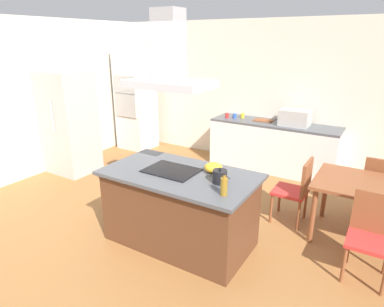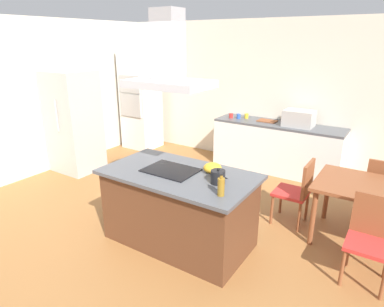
{
  "view_description": "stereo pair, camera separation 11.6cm",
  "coord_description": "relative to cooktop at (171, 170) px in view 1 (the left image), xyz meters",
  "views": [
    {
      "loc": [
        1.94,
        -2.9,
        2.34
      ],
      "look_at": [
        -0.08,
        0.4,
        1.0
      ],
      "focal_mm": 31.0,
      "sensor_mm": 36.0,
      "label": 1
    },
    {
      "loc": [
        2.03,
        -2.84,
        2.34
      ],
      "look_at": [
        -0.08,
        0.4,
        1.0
      ],
      "focal_mm": 31.0,
      "sensor_mm": 36.0,
      "label": 2
    }
  ],
  "objects": [
    {
      "name": "chair_facing_island",
      "position": [
        2.08,
        0.51,
        -0.4
      ],
      "size": [
        0.42,
        0.42,
        0.89
      ],
      "color": "red",
      "rests_on": "ground"
    },
    {
      "name": "olive_oil_bottle",
      "position": [
        0.79,
        -0.25,
        0.09
      ],
      "size": [
        0.07,
        0.07,
        0.23
      ],
      "color": "olive",
      "rests_on": "kitchen_island"
    },
    {
      "name": "cooktop",
      "position": [
        0.0,
        0.0,
        0.0
      ],
      "size": [
        0.6,
        0.44,
        0.01
      ],
      "primitive_type": "cube",
      "color": "black",
      "rests_on": "kitchen_island"
    },
    {
      "name": "back_counter",
      "position": [
        0.28,
        2.88,
        -0.46
      ],
      "size": [
        2.31,
        0.62,
        0.9
      ],
      "color": "silver",
      "rests_on": "ground"
    },
    {
      "name": "tea_kettle",
      "position": [
        0.63,
        -0.01,
        0.07
      ],
      "size": [
        0.21,
        0.15,
        0.17
      ],
      "color": "black",
      "rests_on": "kitchen_island"
    },
    {
      "name": "kitchen_island",
      "position": [
        0.11,
        0.0,
        -0.45
      ],
      "size": [
        1.76,
        0.98,
        0.9
      ],
      "color": "#59331E",
      "rests_on": "ground"
    },
    {
      "name": "dining_table",
      "position": [
        2.08,
        1.18,
        -0.24
      ],
      "size": [
        1.4,
        0.9,
        0.75
      ],
      "color": "brown",
      "rests_on": "ground"
    },
    {
      "name": "wall_back",
      "position": [
        0.11,
        3.25,
        0.44
      ],
      "size": [
        7.2,
        0.1,
        2.7
      ],
      "primitive_type": "cube",
      "color": "beige",
      "rests_on": "ground"
    },
    {
      "name": "chair_at_left_end",
      "position": [
        1.17,
        1.18,
        -0.4
      ],
      "size": [
        0.42,
        0.42,
        0.89
      ],
      "color": "red",
      "rests_on": "ground"
    },
    {
      "name": "countertop_microwave",
      "position": [
        0.63,
        2.88,
        0.13
      ],
      "size": [
        0.5,
        0.38,
        0.28
      ],
      "primitive_type": "cube",
      "color": "#B2AFAA",
      "rests_on": "back_counter"
    },
    {
      "name": "chair_facing_back_wall",
      "position": [
        2.08,
        1.84,
        -0.4
      ],
      "size": [
        0.42,
        0.42,
        0.89
      ],
      "color": "red",
      "rests_on": "ground"
    },
    {
      "name": "refrigerator",
      "position": [
        -2.87,
        0.91,
        0.0
      ],
      "size": [
        0.8,
        0.73,
        1.82
      ],
      "color": "#B2AFAA",
      "rests_on": "ground"
    },
    {
      "name": "mixing_bowl",
      "position": [
        0.43,
        0.21,
        0.05
      ],
      "size": [
        0.21,
        0.21,
        0.11
      ],
      "primitive_type": "ellipsoid",
      "color": "gold",
      "rests_on": "kitchen_island"
    },
    {
      "name": "coffee_mug_blue",
      "position": [
        -0.5,
        2.85,
        0.04
      ],
      "size": [
        0.08,
        0.08,
        0.09
      ],
      "primitive_type": "cylinder",
      "color": "#2D56B2",
      "rests_on": "back_counter"
    },
    {
      "name": "ground",
      "position": [
        0.11,
        1.5,
        -0.91
      ],
      "size": [
        16.0,
        16.0,
        0.0
      ],
      "primitive_type": "plane",
      "color": "#936033"
    },
    {
      "name": "cutting_board",
      "position": [
        0.05,
        2.93,
        0.0
      ],
      "size": [
        0.34,
        0.24,
        0.02
      ],
      "primitive_type": "cube",
      "color": "brown",
      "rests_on": "back_counter"
    },
    {
      "name": "coffee_mug_red",
      "position": [
        -0.64,
        2.81,
        0.04
      ],
      "size": [
        0.08,
        0.08,
        0.09
      ],
      "primitive_type": "cylinder",
      "color": "red",
      "rests_on": "back_counter"
    },
    {
      "name": "range_hood",
      "position": [
        0.0,
        0.0,
        1.2
      ],
      "size": [
        0.9,
        0.55,
        0.78
      ],
      "color": "#ADADB2"
    },
    {
      "name": "wall_oven_stack",
      "position": [
        -2.79,
        2.65,
        0.2
      ],
      "size": [
        0.7,
        0.66,
        2.2
      ],
      "color": "silver",
      "rests_on": "ground"
    },
    {
      "name": "coffee_mug_yellow",
      "position": [
        -0.39,
        2.95,
        0.04
      ],
      "size": [
        0.08,
        0.08,
        0.09
      ],
      "primitive_type": "cylinder",
      "color": "gold",
      "rests_on": "back_counter"
    },
    {
      "name": "wall_left",
      "position": [
        -3.34,
        1.0,
        0.44
      ],
      "size": [
        0.1,
        8.8,
        2.7
      ],
      "primitive_type": "cube",
      "color": "beige",
      "rests_on": "ground"
    }
  ]
}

